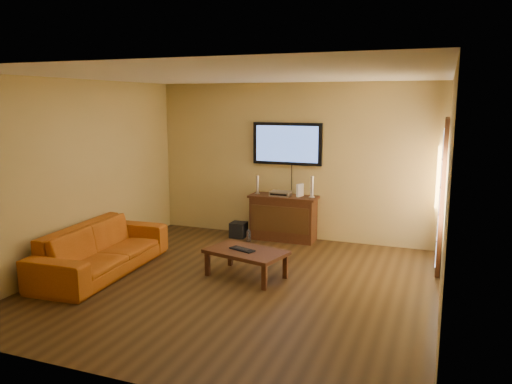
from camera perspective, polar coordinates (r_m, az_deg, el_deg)
The scene contains 14 objects.
ground_plane at distance 6.72m, azimuth -2.05°, elevation -10.45°, with size 5.00×5.00×0.00m, color #301F0D.
room_walls at distance 6.90m, azimuth -0.12°, elevation 4.53°, with size 5.00×5.00×5.00m.
french_door at distance 7.60m, azimuth 20.51°, elevation -0.44°, with size 0.07×1.02×2.22m.
media_console at distance 8.68m, azimuth 3.13°, elevation -2.94°, with size 1.18×0.45×0.78m.
television at distance 8.66m, azimuth 3.59°, elevation 5.53°, with size 1.23×0.08×0.73m.
coffee_table at distance 6.87m, azimuth -1.14°, elevation -7.06°, with size 1.19×0.87×0.38m.
sofa at distance 7.38m, azimuth -17.23°, elevation -5.38°, with size 2.27×0.66×0.89m, color #A75012.
speaker_left at distance 8.74m, azimuth 0.17°, elevation 0.76°, with size 0.09×0.09×0.32m.
speaker_right at distance 8.45m, azimuth 6.42°, elevation 0.49°, with size 0.10×0.10×0.36m.
av_receiver at distance 8.58m, azimuth 2.84°, elevation -0.17°, with size 0.34×0.25×0.08m, color silver.
game_console at distance 8.53m, azimuth 5.05°, elevation 0.22°, with size 0.04×0.16×0.22m, color white.
subwoofer at distance 8.90m, azimuth -2.00°, elevation -4.33°, with size 0.27×0.27×0.27m, color black.
bottle at distance 8.60m, azimuth -0.85°, elevation -5.04°, with size 0.08×0.08×0.22m.
keyboard at distance 6.87m, azimuth -1.59°, elevation -6.56°, with size 0.39×0.26×0.02m.
Camera 1 is at (2.45, -5.78, 2.39)m, focal length 35.00 mm.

